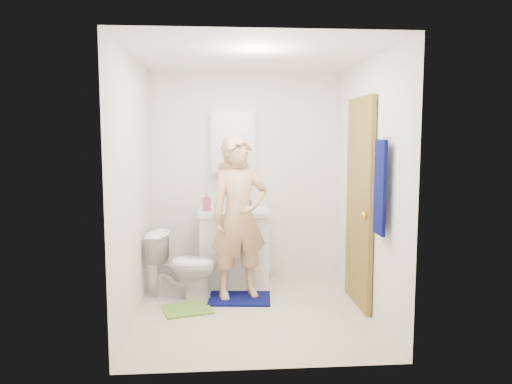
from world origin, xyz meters
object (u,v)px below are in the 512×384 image
medicine_cabinet (233,142)px  man (239,218)px  toilet (183,265)px  soap_dispenser (207,201)px  towel (380,187)px  toothbrush_cup (247,204)px  vanity_cabinet (234,249)px

medicine_cabinet → man: 1.06m
medicine_cabinet → toilet: size_ratio=1.01×
soap_dispenser → man: man is taller
towel → soap_dispenser: size_ratio=3.92×
toilet → towel: bearing=-109.0°
toothbrush_cup → man: size_ratio=0.07×
towel → soap_dispenser: bearing=135.6°
medicine_cabinet → soap_dispenser: medicine_cabinet is taller
toothbrush_cup → soap_dispenser: bearing=-164.8°
towel → medicine_cabinet: bearing=124.6°
toilet → man: 0.77m
soap_dispenser → man: size_ratio=0.12×
towel → toothbrush_cup: (-1.03, 1.57, -0.35)m
toothbrush_cup → man: 0.62m
vanity_cabinet → soap_dispenser: size_ratio=3.92×
toilet → soap_dispenser: soap_dispenser is taller
medicine_cabinet → toothbrush_cup: medicine_cabinet is taller
vanity_cabinet → toilet: size_ratio=1.15×
vanity_cabinet → medicine_cabinet: size_ratio=1.14×
vanity_cabinet → toilet: 0.72m
soap_dispenser → toothbrush_cup: soap_dispenser is taller
towel → soap_dispenser: 2.09m
medicine_cabinet → soap_dispenser: bearing=-139.1°
medicine_cabinet → man: medicine_cabinet is taller
soap_dispenser → medicine_cabinet: bearing=40.9°
towel → toilet: 2.19m
soap_dispenser → towel: bearing=-44.4°
vanity_cabinet → medicine_cabinet: 1.22m
towel → toothbrush_cup: 1.91m
medicine_cabinet → man: (0.04, -0.75, -0.75)m
vanity_cabinet → towel: bearing=-51.5°
vanity_cabinet → man: 0.69m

